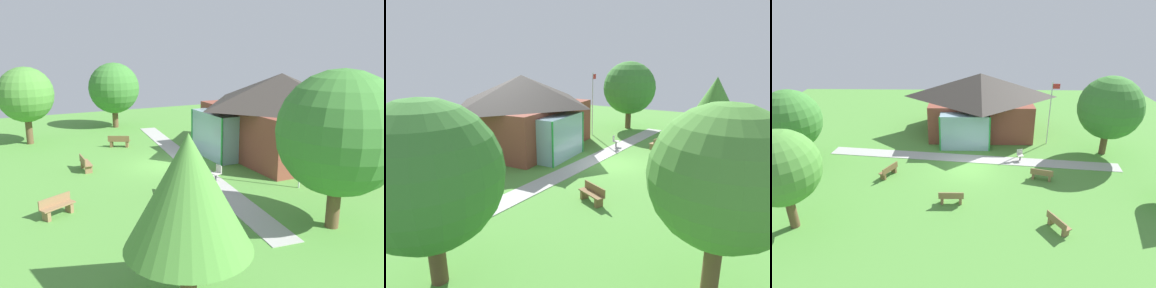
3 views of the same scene
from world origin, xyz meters
The scene contains 12 objects.
ground_plane centered at (0.00, 0.00, 0.00)m, with size 44.00×44.00×0.00m, color #54933D.
pavilion centered at (0.85, 7.44, 2.74)m, with size 9.75×8.72×5.27m.
footpath centered at (0.00, 1.50, 0.01)m, with size 22.03×1.30×0.03m, color #ADADA8.
flagpole centered at (6.51, 4.51, 2.92)m, with size 0.64×0.08×5.28m.
bench_mid_left centered at (-5.58, -1.25, 0.40)m, with size 1.09×1.53×0.84m.
bench_mid_right centered at (4.85, -1.57, 0.40)m, with size 1.56×0.86×0.84m.
bench_front_center centered at (-1.10, -4.49, 0.40)m, with size 1.50×0.46×0.84m.
bench_front_right centered at (4.69, -6.82, 0.40)m, with size 1.08×1.54×0.84m.
patio_chair_lawn_spare centered at (3.79, 1.32, 0.42)m, with size 0.50×0.50×0.86m.
tree_lawn_corner centered at (-9.43, -6.79, 3.56)m, with size 3.91×3.91×5.54m.
tree_west_hedge centered at (-12.68, 0.47, 3.42)m, with size 4.31×4.31×5.59m.
tree_east_hedge centered at (10.48, 2.70, 3.75)m, with size 4.75×4.75×6.14m.
Camera 3 is at (-0.01, -21.02, 11.34)m, focal length 30.72 mm.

